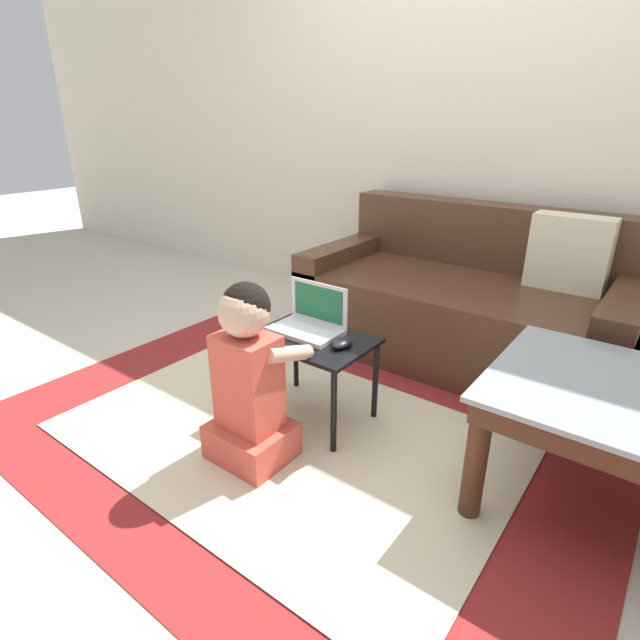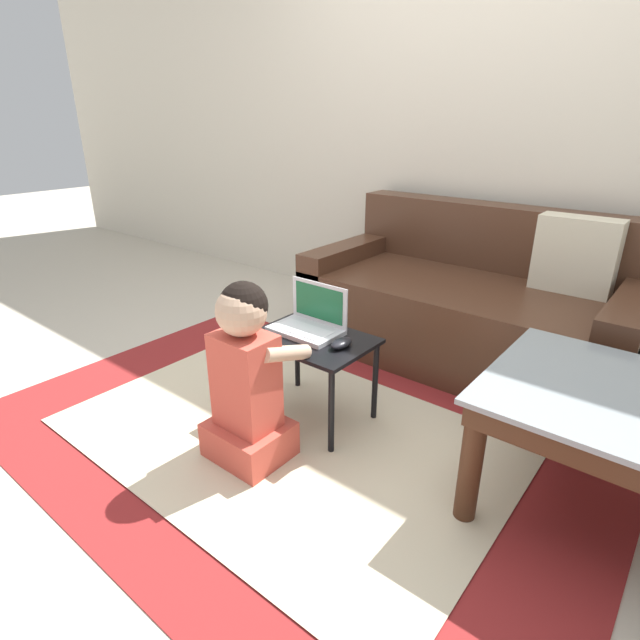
{
  "view_description": "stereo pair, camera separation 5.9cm",
  "coord_description": "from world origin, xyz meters",
  "px_view_note": "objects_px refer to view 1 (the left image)",
  "views": [
    {
      "loc": [
        1.14,
        -1.38,
        1.22
      ],
      "look_at": [
        -0.0,
        0.12,
        0.44
      ],
      "focal_mm": 28.0,
      "sensor_mm": 36.0,
      "label": 1
    },
    {
      "loc": [
        1.19,
        -1.35,
        1.22
      ],
      "look_at": [
        -0.0,
        0.12,
        0.44
      ],
      "focal_mm": 28.0,
      "sensor_mm": 36.0,
      "label": 2
    }
  ],
  "objects_px": {
    "laptop_desk": "(312,349)",
    "computer_mouse": "(343,343)",
    "couch": "(466,304)",
    "laptop": "(309,324)",
    "person_seated": "(249,379)"
  },
  "relations": [
    {
      "from": "laptop_desk",
      "to": "computer_mouse",
      "type": "height_order",
      "value": "computer_mouse"
    },
    {
      "from": "couch",
      "to": "laptop",
      "type": "distance_m",
      "value": 1.03
    },
    {
      "from": "laptop_desk",
      "to": "person_seated",
      "type": "height_order",
      "value": "person_seated"
    },
    {
      "from": "laptop",
      "to": "person_seated",
      "type": "bearing_deg",
      "value": -84.55
    },
    {
      "from": "computer_mouse",
      "to": "laptop",
      "type": "bearing_deg",
      "value": 169.65
    },
    {
      "from": "couch",
      "to": "laptop",
      "type": "xyz_separation_m",
      "value": [
        -0.3,
        -0.98,
        0.14
      ]
    },
    {
      "from": "person_seated",
      "to": "couch",
      "type": "bearing_deg",
      "value": 79.02
    },
    {
      "from": "laptop_desk",
      "to": "person_seated",
      "type": "distance_m",
      "value": 0.36
    },
    {
      "from": "couch",
      "to": "computer_mouse",
      "type": "bearing_deg",
      "value": -96.0
    },
    {
      "from": "computer_mouse",
      "to": "couch",
      "type": "bearing_deg",
      "value": 84.0
    },
    {
      "from": "couch",
      "to": "computer_mouse",
      "type": "xyz_separation_m",
      "value": [
        -0.11,
        -1.01,
        0.12
      ]
    },
    {
      "from": "laptop_desk",
      "to": "computer_mouse",
      "type": "bearing_deg",
      "value": 0.5
    },
    {
      "from": "laptop",
      "to": "computer_mouse",
      "type": "distance_m",
      "value": 0.2
    },
    {
      "from": "laptop",
      "to": "person_seated",
      "type": "xyz_separation_m",
      "value": [
        0.04,
        -0.39,
        -0.07
      ]
    },
    {
      "from": "couch",
      "to": "laptop_desk",
      "type": "distance_m",
      "value": 1.05
    }
  ]
}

